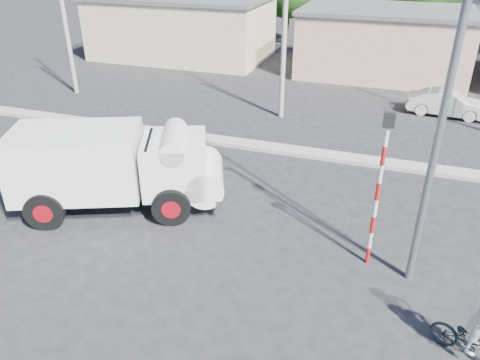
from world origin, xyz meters
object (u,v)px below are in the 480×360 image
(truck, at_px, (119,166))
(streetlight, at_px, (439,95))
(car_cream, at_px, (447,103))
(bicycle, at_px, (474,342))
(traffic_pole, at_px, (380,179))
(cyclist, at_px, (479,327))

(truck, relative_size, streetlight, 0.77)
(streetlight, bearing_deg, car_cream, 83.43)
(bicycle, xyz_separation_m, car_cream, (0.11, 16.01, 0.15))
(truck, height_order, bicycle, truck)
(traffic_pole, bearing_deg, car_cream, 79.35)
(streetlight, bearing_deg, cyclist, -58.22)
(truck, xyz_separation_m, cyclist, (10.35, -3.09, -0.58))
(cyclist, height_order, car_cream, cyclist)
(bicycle, distance_m, car_cream, 16.01)
(truck, height_order, car_cream, truck)
(car_cream, relative_size, traffic_pole, 0.86)
(truck, distance_m, traffic_pole, 8.04)
(truck, xyz_separation_m, streetlight, (8.89, -0.73, 3.46))
(bicycle, bearing_deg, streetlight, 54.77)
(cyclist, xyz_separation_m, car_cream, (0.11, 16.01, -0.30))
(cyclist, bearing_deg, streetlight, 54.77)
(cyclist, xyz_separation_m, streetlight, (-1.46, 2.35, 4.05))
(truck, relative_size, car_cream, 1.85)
(truck, distance_m, streetlight, 9.57)
(bicycle, xyz_separation_m, traffic_pole, (-2.40, 2.65, 2.12))
(traffic_pole, relative_size, streetlight, 0.48)
(bicycle, relative_size, cyclist, 0.98)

